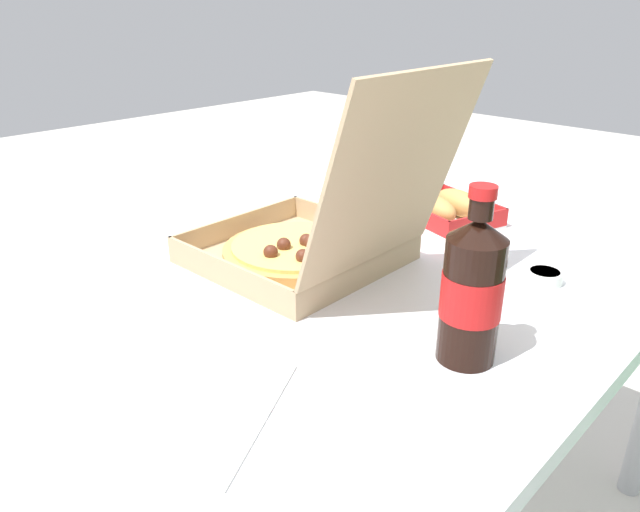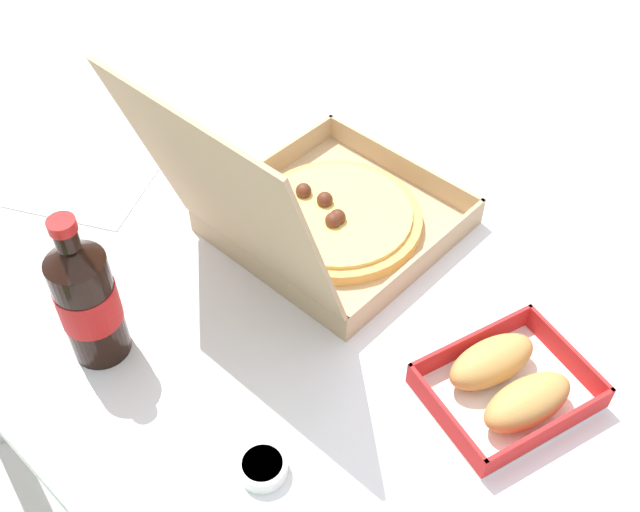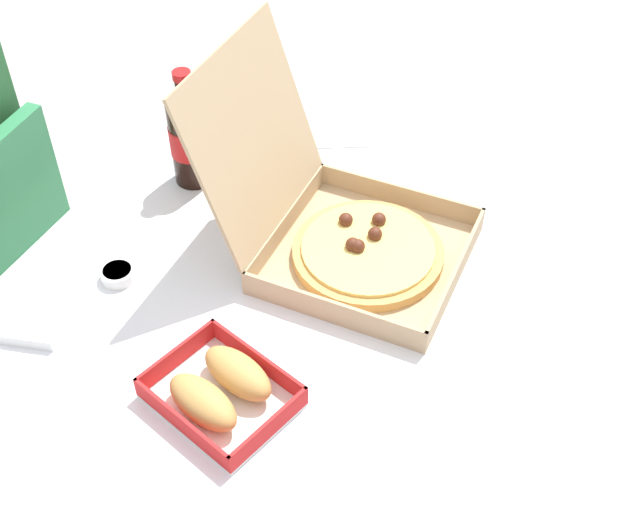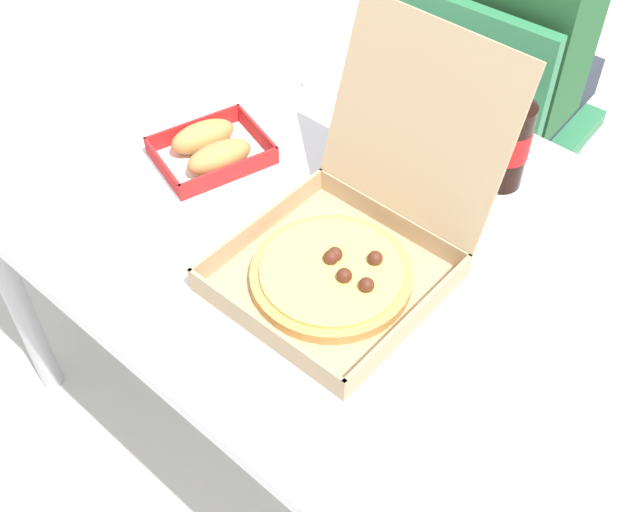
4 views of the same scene
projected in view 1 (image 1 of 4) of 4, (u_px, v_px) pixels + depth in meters
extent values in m
cube|color=white|center=(368.00, 276.00, 1.00)|extent=(1.41, 0.82, 0.03)
cylinder|color=#B7B7BC|center=(411.00, 283.00, 1.78)|extent=(0.05, 0.05, 0.68)
cube|color=tan|center=(296.00, 258.00, 1.02)|extent=(0.31, 0.31, 0.01)
cube|color=tan|center=(239.00, 225.00, 1.11)|extent=(0.30, 0.01, 0.04)
cube|color=tan|center=(352.00, 223.00, 1.11)|extent=(0.01, 0.30, 0.04)
cube|color=tan|center=(227.00, 273.00, 0.91)|extent=(0.01, 0.30, 0.04)
cube|color=tan|center=(364.00, 271.00, 0.92)|extent=(0.30, 0.01, 0.04)
cube|color=tan|center=(396.00, 174.00, 0.82)|extent=(0.31, 0.11, 0.29)
cylinder|color=tan|center=(296.00, 252.00, 1.02)|extent=(0.25, 0.25, 0.02)
cylinder|color=#EAC666|center=(296.00, 245.00, 1.01)|extent=(0.22, 0.22, 0.01)
sphere|color=#562819|center=(303.00, 256.00, 0.95)|extent=(0.02, 0.02, 0.02)
sphere|color=#562819|center=(284.00, 245.00, 0.99)|extent=(0.02, 0.02, 0.02)
sphere|color=#562819|center=(310.00, 242.00, 1.00)|extent=(0.02, 0.02, 0.02)
sphere|color=#562819|center=(271.00, 252.00, 0.96)|extent=(0.02, 0.02, 0.02)
sphere|color=#562819|center=(306.00, 241.00, 1.01)|extent=(0.02, 0.02, 0.02)
cube|color=white|center=(445.00, 219.00, 1.20)|extent=(0.20, 0.23, 0.00)
cube|color=red|center=(417.00, 197.00, 1.27)|extent=(0.15, 0.05, 0.03)
cube|color=red|center=(478.00, 223.00, 1.12)|extent=(0.15, 0.05, 0.03)
cube|color=red|center=(473.00, 204.00, 1.23)|extent=(0.06, 0.18, 0.03)
cube|color=red|center=(417.00, 216.00, 1.16)|extent=(0.06, 0.18, 0.03)
ellipsoid|color=tan|center=(459.00, 203.00, 1.21)|extent=(0.09, 0.13, 0.05)
ellipsoid|color=tan|center=(433.00, 208.00, 1.18)|extent=(0.09, 0.13, 0.05)
cylinder|color=black|center=(471.00, 301.00, 0.71)|extent=(0.07, 0.07, 0.16)
cone|color=black|center=(479.00, 229.00, 0.68)|extent=(0.07, 0.07, 0.02)
cylinder|color=black|center=(481.00, 208.00, 0.67)|extent=(0.03, 0.03, 0.02)
cylinder|color=red|center=(483.00, 192.00, 0.66)|extent=(0.03, 0.03, 0.01)
cylinder|color=red|center=(471.00, 295.00, 0.71)|extent=(0.07, 0.07, 0.06)
cube|color=white|center=(202.00, 408.00, 0.65)|extent=(0.26, 0.23, 0.00)
cube|color=white|center=(617.00, 264.00, 0.98)|extent=(0.13, 0.13, 0.02)
cylinder|color=white|center=(544.00, 277.00, 0.94)|extent=(0.06, 0.06, 0.02)
cylinder|color=#DBBC66|center=(545.00, 273.00, 0.94)|extent=(0.05, 0.05, 0.01)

